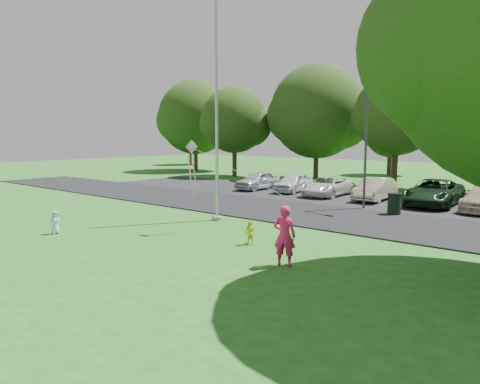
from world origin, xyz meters
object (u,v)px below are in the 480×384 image
Objects in this scene: child_yellow at (250,233)px; kite at (193,159)px; woman at (284,236)px; child_blue at (55,222)px; flagpole at (217,130)px; trash_can at (394,204)px; street_lamp at (370,137)px.

kite is (-2.95, 0.11, 2.54)m from child_yellow.
child_blue is at bearing -6.81° from woman.
child_blue is (-3.09, -6.24, -3.70)m from flagpole.
flagpole reaches higher than trash_can.
woman is at bearing -63.93° from child_blue.
street_lamp is 6.83× the size of child_blue.
child_yellow is (4.04, -2.70, -3.72)m from flagpole.
trash_can reaches higher than child_blue.
child_blue is (-9.06, -12.71, -0.08)m from trash_can.
trash_can is 9.37m from child_yellow.
trash_can is (1.67, -0.73, -3.30)m from street_lamp.
flagpole is at bearing 96.70° from kite.
kite is at bearing 176.65° from child_yellow.
child_blue is 6.09m from kite.
kite is at bearing -67.17° from flagpole.
street_lamp is 11.80m from woman.
child_blue is (-9.47, -2.19, -0.45)m from woman.
child_blue is at bearing -105.48° from street_lamp.
trash_can is 0.59× the size of woman.
street_lamp is 5.87× the size of trash_can.
child_blue is 0.16× the size of kite.
child_blue is at bearing -155.04° from kite.
trash_can is at bearing 45.54° from kite.
flagpole reaches higher than street_lamp.
street_lamp reaches higher than kite.
child_yellow is 3.89m from kite.
child_blue reaches higher than child_yellow.
street_lamp is 3.77m from trash_can.
flagpole is 8.22m from woman.
flagpole is 1.56× the size of street_lamp.
child_yellow is at bearing -33.75° from flagpole.
kite reaches higher than child_yellow.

